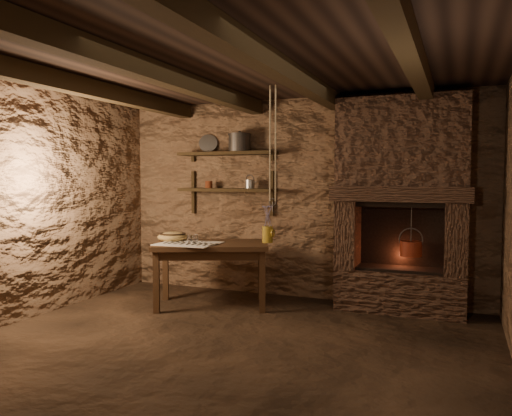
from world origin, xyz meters
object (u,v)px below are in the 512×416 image
at_px(red_pot, 411,248).
at_px(wooden_bowl, 173,237).
at_px(iron_stockpot, 240,143).
at_px(work_table, 211,272).
at_px(stoneware_jug, 268,226).

bearing_deg(red_pot, wooden_bowl, -168.85).
distance_m(wooden_bowl, red_pot, 2.66).
bearing_deg(wooden_bowl, iron_stockpot, 48.13).
bearing_deg(wooden_bowl, work_table, -0.08).
relative_size(wooden_bowl, red_pot, 0.65).
relative_size(wooden_bowl, iron_stockpot, 1.30).
relative_size(work_table, iron_stockpot, 5.35).
bearing_deg(iron_stockpot, wooden_bowl, -131.87).
bearing_deg(work_table, wooden_bowl, 156.72).
xyz_separation_m(stoneware_jug, iron_stockpot, (-0.52, 0.38, 0.97)).
distance_m(stoneware_jug, iron_stockpot, 1.16).
distance_m(work_table, stoneware_jug, 0.82).
height_order(work_table, red_pot, red_pot).
bearing_deg(red_pot, stoneware_jug, -170.41).
bearing_deg(red_pot, iron_stockpot, 176.64).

